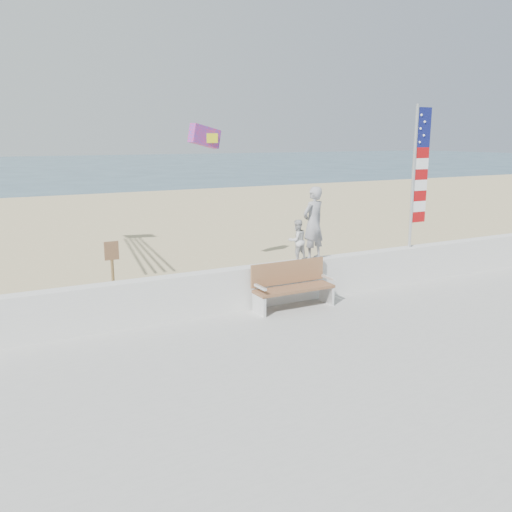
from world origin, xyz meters
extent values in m
plane|color=#2F4D5E|center=(0.00, 0.00, 0.00)|extent=(220.00, 220.00, 0.00)
cube|color=tan|center=(0.00, 9.00, 0.04)|extent=(90.00, 40.00, 0.08)
cube|color=#A7A7A2|center=(0.00, -4.00, 0.13)|extent=(50.00, 12.40, 0.10)
cube|color=silver|center=(0.00, 2.00, 0.63)|extent=(30.00, 0.35, 0.90)
imported|color=gray|center=(1.76, 2.00, 1.91)|extent=(0.69, 0.54, 1.65)
imported|color=#BCBCBC|center=(1.34, 2.00, 1.55)|extent=(0.48, 0.39, 0.94)
cube|color=brown|center=(0.94, 1.45, 0.62)|extent=(1.80, 0.50, 0.06)
cube|color=#92633F|center=(0.94, 1.72, 0.93)|extent=(1.80, 0.05, 0.50)
cube|color=white|center=(0.09, 1.45, 0.38)|extent=(0.06, 0.50, 0.40)
cube|color=silver|center=(0.09, 1.40, 0.78)|extent=(0.06, 0.45, 0.05)
cube|color=white|center=(1.79, 1.45, 0.38)|extent=(0.06, 0.50, 0.40)
cube|color=white|center=(1.79, 1.40, 0.78)|extent=(0.06, 0.45, 0.05)
cylinder|color=silver|center=(4.67, 2.00, 2.83)|extent=(0.08, 0.08, 3.50)
cube|color=#0F1451|center=(4.91, 2.00, 4.03)|extent=(0.44, 0.02, 0.95)
cube|color=#9E0A0C|center=(4.91, 2.00, 1.84)|extent=(0.44, 0.02, 0.26)
cube|color=white|center=(4.91, 2.00, 2.10)|extent=(0.44, 0.02, 0.26)
cube|color=#9E0A0C|center=(4.91, 2.00, 2.37)|extent=(0.44, 0.02, 0.26)
cube|color=white|center=(4.91, 2.00, 2.63)|extent=(0.44, 0.02, 0.26)
cube|color=#9E0A0C|center=(4.91, 2.00, 2.89)|extent=(0.44, 0.02, 0.26)
cube|color=white|center=(4.91, 2.00, 3.16)|extent=(0.44, 0.02, 0.26)
cube|color=#9E0A0C|center=(4.91, 2.00, 3.42)|extent=(0.44, 0.02, 0.26)
sphere|color=white|center=(4.79, 1.98, 3.68)|extent=(0.06, 0.06, 0.06)
sphere|color=white|center=(4.91, 1.98, 3.84)|extent=(0.06, 0.06, 0.06)
sphere|color=white|center=(4.79, 1.98, 4.00)|extent=(0.06, 0.06, 0.06)
sphere|color=white|center=(4.91, 1.98, 4.16)|extent=(0.06, 0.06, 0.06)
sphere|color=white|center=(4.79, 1.98, 4.32)|extent=(0.06, 0.06, 0.06)
cube|color=red|center=(0.62, 5.53, 3.82)|extent=(1.00, 0.52, 0.67)
cube|color=yellow|center=(0.77, 5.53, 3.77)|extent=(0.35, 0.26, 0.25)
cylinder|color=brown|center=(-2.35, 3.88, 0.68)|extent=(0.07, 0.07, 1.20)
cube|color=brown|center=(-2.35, 3.86, 1.33)|extent=(0.32, 0.03, 0.42)
camera|label=1|loc=(-4.96, -8.07, 3.81)|focal=38.00mm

